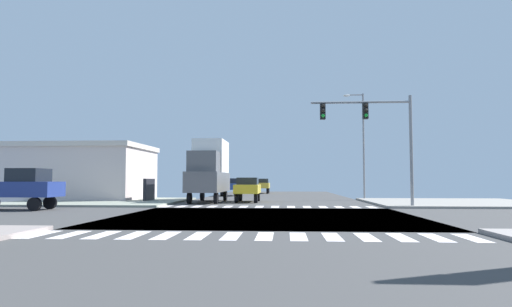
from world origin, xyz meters
TOP-DOWN VIEW (x-y plane):
  - ground at (0.00, 0.00)m, footprint 90.00×90.00m
  - sidewalk_corner_ne at (13.00, 12.00)m, footprint 12.00×12.00m
  - sidewalk_corner_nw at (-13.00, 12.00)m, footprint 12.00×12.00m
  - crosswalk_near at (-0.25, -7.30)m, footprint 13.50×2.00m
  - crosswalk_far at (-0.25, 7.30)m, footprint 13.50×2.00m
  - traffic_signal_mast at (6.32, 6.90)m, footprint 6.23×0.55m
  - street_lamp at (7.44, 17.54)m, footprint 1.78×0.32m
  - bank_building at (-17.40, 15.82)m, footprint 14.42×8.50m
  - sedan_nearside_1 at (-5.00, 26.64)m, footprint 1.80×4.30m
  - sedan_farside_2 at (-2.00, 13.41)m, footprint 1.80×4.30m
  - pickup_crossing_1 at (-14.37, 3.50)m, footprint 5.10×2.00m
  - box_truck_queued_1 at (-5.00, 13.26)m, footprint 2.40×7.20m
  - sedan_leading_3 at (-2.00, 35.65)m, footprint 1.80×4.30m

SIDE VIEW (x-z plane):
  - ground at x=0.00m, z-range -0.05..0.00m
  - crosswalk_near at x=-0.25m, z-range 0.00..0.01m
  - crosswalk_far at x=-0.25m, z-range 0.00..0.01m
  - sidewalk_corner_ne at x=13.00m, z-range 0.00..0.14m
  - sidewalk_corner_nw at x=-13.00m, z-range 0.00..0.14m
  - sedan_nearside_1 at x=-5.00m, z-range 0.18..2.06m
  - sedan_farside_2 at x=-2.00m, z-range 0.18..2.06m
  - sedan_leading_3 at x=-2.00m, z-range 0.18..2.06m
  - pickup_crossing_1 at x=-14.37m, z-range 0.12..2.47m
  - bank_building at x=-17.40m, z-range 0.01..4.69m
  - box_truck_queued_1 at x=-5.00m, z-range 0.14..4.99m
  - traffic_signal_mast at x=6.32m, z-range 1.64..8.58m
  - street_lamp at x=7.44m, z-range 0.81..9.99m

